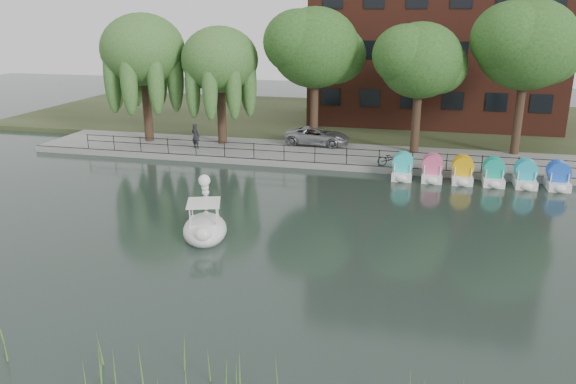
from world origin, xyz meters
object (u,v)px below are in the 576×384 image
at_px(bicycle, 391,158).
at_px(swan_boat, 205,224).
at_px(minivan, 317,135).
at_px(pedestrian, 195,134).

xyz_separation_m(bicycle, swan_boat, (-7.20, -12.58, -0.34)).
relative_size(minivan, bicycle, 3.05).
relative_size(bicycle, swan_boat, 0.50).
relative_size(pedestrian, swan_boat, 0.57).
xyz_separation_m(bicycle, pedestrian, (-13.46, 1.56, 0.49)).
xyz_separation_m(pedestrian, swan_boat, (6.26, -14.13, -0.83)).
bearing_deg(swan_boat, bicycle, 41.80).
bearing_deg(minivan, pedestrian, 114.37).
bearing_deg(minivan, bicycle, -126.37).
bearing_deg(pedestrian, swan_boat, 129.64).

